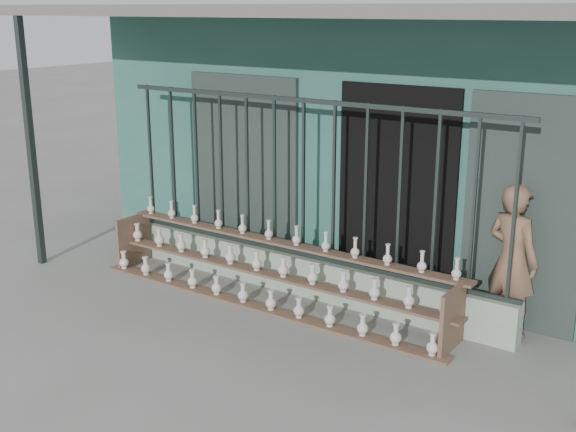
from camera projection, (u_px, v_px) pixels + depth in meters
The scene contains 6 objects.
ground at pixel (232, 333), 7.32m from camera, with size 60.00×60.00×0.00m, color slate.
workshop_building at pixel (417, 122), 10.21m from camera, with size 7.40×6.60×3.21m.
parapet_wall at pixel (303, 275), 8.29m from camera, with size 5.00×0.20×0.45m, color #92A48D.
security_fence at pixel (303, 180), 7.97m from camera, with size 5.00×0.04×1.80m.
shelf_rack at pixel (269, 271), 8.02m from camera, with size 4.50×0.68×0.85m.
elderly_woman at pixel (512, 260), 7.11m from camera, with size 0.57×0.38×1.56m, color brown.
Camera 1 is at (4.27, -5.20, 3.18)m, focal length 45.00 mm.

